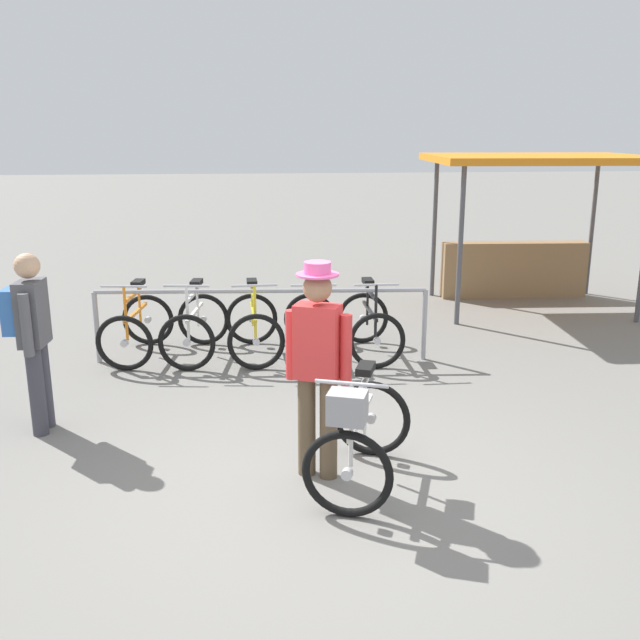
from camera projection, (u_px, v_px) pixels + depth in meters
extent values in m
plane|color=slate|center=(314.00, 493.00, 5.38)|extent=(80.00, 80.00, 0.00)
cylinder|color=#99999E|center=(97.00, 328.00, 8.29)|extent=(0.06, 0.06, 0.85)
cylinder|color=#99999E|center=(424.00, 325.00, 8.40)|extent=(0.06, 0.06, 0.85)
cylinder|color=#99999E|center=(261.00, 291.00, 8.24)|extent=(3.84, 0.33, 0.05)
torus|color=black|center=(148.00, 320.00, 8.99)|extent=(0.67, 0.18, 0.66)
cylinder|color=#B7B7BC|center=(148.00, 320.00, 8.99)|extent=(0.09, 0.07, 0.08)
torus|color=black|center=(124.00, 343.00, 8.01)|extent=(0.67, 0.18, 0.66)
cylinder|color=#B7B7BC|center=(124.00, 343.00, 8.01)|extent=(0.09, 0.07, 0.08)
cube|color=orange|center=(136.00, 313.00, 8.44)|extent=(0.16, 0.91, 0.04)
cube|color=orange|center=(133.00, 295.00, 8.33)|extent=(0.12, 0.61, 0.04)
cylinder|color=orange|center=(140.00, 305.00, 8.61)|extent=(0.03, 0.03, 0.55)
cube|color=black|center=(138.00, 283.00, 8.53)|extent=(0.15, 0.25, 0.06)
cylinder|color=orange|center=(126.00, 314.00, 8.04)|extent=(0.03, 0.03, 0.63)
cylinder|color=#B7B7BC|center=(124.00, 286.00, 7.96)|extent=(0.52, 0.10, 0.03)
torus|color=black|center=(203.00, 319.00, 9.01)|extent=(0.67, 0.18, 0.66)
cylinder|color=#B7B7BC|center=(203.00, 319.00, 9.01)|extent=(0.09, 0.07, 0.08)
torus|color=black|center=(187.00, 343.00, 8.03)|extent=(0.67, 0.18, 0.66)
cylinder|color=#B7B7BC|center=(187.00, 343.00, 8.03)|extent=(0.09, 0.07, 0.08)
cube|color=silver|center=(195.00, 312.00, 8.46)|extent=(0.16, 0.91, 0.04)
cube|color=silver|center=(193.00, 295.00, 8.36)|extent=(0.12, 0.61, 0.04)
cylinder|color=silver|center=(197.00, 304.00, 8.63)|extent=(0.03, 0.03, 0.55)
cube|color=black|center=(196.00, 282.00, 8.55)|extent=(0.15, 0.25, 0.06)
cylinder|color=silver|center=(188.00, 313.00, 8.06)|extent=(0.03, 0.03, 0.63)
cylinder|color=#B7B7BC|center=(186.00, 286.00, 7.98)|extent=(0.52, 0.10, 0.03)
torus|color=black|center=(252.00, 319.00, 9.03)|extent=(0.66, 0.10, 0.66)
cylinder|color=#B7B7BC|center=(252.00, 319.00, 9.03)|extent=(0.08, 0.06, 0.08)
torus|color=black|center=(256.00, 342.00, 8.05)|extent=(0.66, 0.10, 0.66)
cylinder|color=#B7B7BC|center=(256.00, 342.00, 8.05)|extent=(0.08, 0.06, 0.08)
cube|color=yellow|center=(253.00, 312.00, 8.48)|extent=(0.07, 0.92, 0.04)
cube|color=yellow|center=(253.00, 294.00, 8.38)|extent=(0.06, 0.61, 0.04)
cylinder|color=yellow|center=(252.00, 304.00, 8.65)|extent=(0.03, 0.03, 0.55)
cube|color=black|center=(252.00, 282.00, 8.57)|extent=(0.13, 0.24, 0.06)
cylinder|color=yellow|center=(255.00, 313.00, 8.09)|extent=(0.03, 0.03, 0.63)
cylinder|color=#B7B7BC|center=(254.00, 286.00, 8.01)|extent=(0.52, 0.05, 0.03)
torus|color=black|center=(310.00, 318.00, 9.05)|extent=(0.66, 0.10, 0.66)
cylinder|color=#B7B7BC|center=(310.00, 318.00, 9.05)|extent=(0.08, 0.06, 0.08)
torus|color=black|center=(314.00, 342.00, 8.07)|extent=(0.66, 0.10, 0.66)
cylinder|color=#B7B7BC|center=(314.00, 342.00, 8.07)|extent=(0.08, 0.06, 0.08)
cube|color=#2D56B7|center=(312.00, 311.00, 8.50)|extent=(0.07, 0.92, 0.04)
cube|color=#2D56B7|center=(312.00, 294.00, 8.40)|extent=(0.06, 0.61, 0.04)
cylinder|color=#2D56B7|center=(311.00, 304.00, 8.67)|extent=(0.03, 0.03, 0.55)
cube|color=black|center=(311.00, 282.00, 8.60)|extent=(0.13, 0.24, 0.06)
cylinder|color=#2D56B7|center=(314.00, 312.00, 8.11)|extent=(0.03, 0.03, 0.63)
cylinder|color=#B7B7BC|center=(314.00, 285.00, 8.02)|extent=(0.52, 0.05, 0.03)
torus|color=black|center=(363.00, 318.00, 9.07)|extent=(0.66, 0.07, 0.66)
cylinder|color=#B7B7BC|center=(363.00, 318.00, 9.07)|extent=(0.08, 0.06, 0.08)
torus|color=black|center=(377.00, 341.00, 8.09)|extent=(0.66, 0.07, 0.66)
cylinder|color=#B7B7BC|center=(377.00, 341.00, 8.09)|extent=(0.08, 0.06, 0.08)
cube|color=black|center=(370.00, 311.00, 8.52)|extent=(0.04, 0.92, 0.04)
cube|color=black|center=(371.00, 294.00, 8.42)|extent=(0.04, 0.61, 0.04)
cylinder|color=black|center=(367.00, 303.00, 8.69)|extent=(0.03, 0.03, 0.55)
cube|color=black|center=(368.00, 281.00, 8.62)|extent=(0.12, 0.24, 0.06)
cylinder|color=black|center=(376.00, 312.00, 8.13)|extent=(0.03, 0.03, 0.63)
cylinder|color=#B7B7BC|center=(376.00, 285.00, 8.05)|extent=(0.52, 0.03, 0.03)
torus|color=black|center=(371.00, 418.00, 5.93)|extent=(0.64, 0.28, 0.66)
cylinder|color=#B7B7BC|center=(371.00, 418.00, 5.93)|extent=(0.10, 0.08, 0.08)
torus|color=black|center=(347.00, 474.00, 4.97)|extent=(0.64, 0.28, 0.66)
cylinder|color=#B7B7BC|center=(347.00, 474.00, 4.97)|extent=(0.10, 0.08, 0.08)
cube|color=silver|center=(361.00, 417.00, 5.39)|extent=(0.34, 0.88, 0.04)
cube|color=silver|center=(360.00, 391.00, 5.29)|extent=(0.24, 0.59, 0.04)
cylinder|color=silver|center=(365.00, 402.00, 5.55)|extent=(0.03, 0.03, 0.55)
cube|color=black|center=(366.00, 369.00, 5.48)|extent=(0.19, 0.27, 0.06)
cylinder|color=silver|center=(351.00, 426.00, 5.01)|extent=(0.03, 0.03, 0.63)
cylinder|color=#B7B7BC|center=(352.00, 384.00, 4.92)|extent=(0.50, 0.20, 0.03)
cube|color=gray|center=(347.00, 407.00, 4.82)|extent=(0.31, 0.28, 0.22)
cylinder|color=brown|center=(307.00, 426.00, 5.58)|extent=(0.14, 0.14, 0.82)
cylinder|color=brown|center=(329.00, 429.00, 5.53)|extent=(0.14, 0.14, 0.82)
cube|color=red|center=(318.00, 342.00, 5.37)|extent=(0.39, 0.32, 0.58)
cylinder|color=red|center=(291.00, 345.00, 5.47)|extent=(0.09, 0.09, 0.55)
cylinder|color=red|center=(346.00, 350.00, 5.34)|extent=(0.09, 0.09, 0.55)
sphere|color=#9E7051|center=(317.00, 288.00, 5.27)|extent=(0.22, 0.22, 0.22)
cylinder|color=#E05999|center=(317.00, 275.00, 5.24)|extent=(0.32, 0.32, 0.02)
cylinder|color=#E05999|center=(317.00, 268.00, 5.23)|extent=(0.20, 0.20, 0.09)
cylinder|color=#383842|center=(44.00, 385.00, 6.49)|extent=(0.14, 0.14, 0.82)
cylinder|color=#383842|center=(37.00, 392.00, 6.31)|extent=(0.14, 0.14, 0.82)
cube|color=#4C4C51|center=(32.00, 313.00, 6.22)|extent=(0.22, 0.35, 0.58)
cylinder|color=#4C4C51|center=(43.00, 312.00, 6.44)|extent=(0.09, 0.09, 0.55)
cylinder|color=#4C4C51|center=(26.00, 325.00, 6.02)|extent=(0.09, 0.09, 0.55)
sphere|color=tan|center=(27.00, 266.00, 6.11)|extent=(0.22, 0.22, 0.22)
cube|color=#3366B2|center=(13.00, 311.00, 6.20)|extent=(0.15, 0.27, 0.40)
cylinder|color=#4C4C51|center=(434.00, 229.00, 11.49)|extent=(0.07, 0.07, 2.20)
cylinder|color=#4C4C51|center=(592.00, 228.00, 11.60)|extent=(0.07, 0.07, 2.20)
cylinder|color=#4C4C51|center=(460.00, 247.00, 9.75)|extent=(0.07, 0.07, 2.20)
cube|color=orange|center=(538.00, 159.00, 10.38)|extent=(3.24, 2.49, 0.10)
cube|color=olive|center=(514.00, 270.00, 11.57)|extent=(2.35, 0.44, 0.90)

